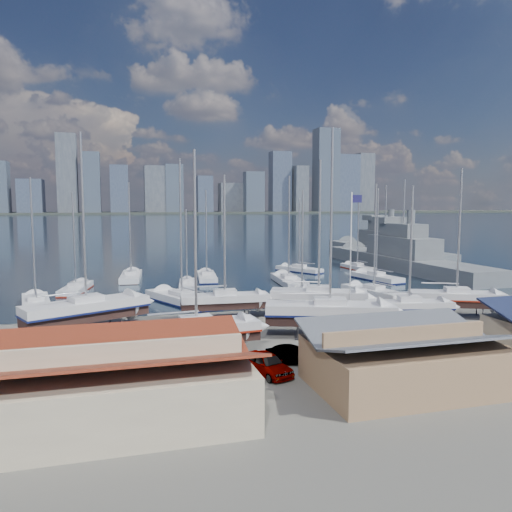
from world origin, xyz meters
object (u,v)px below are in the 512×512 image
object	(u,v)px
naval_ship_west	(385,249)
flagpole	(352,247)
naval_ship_east	(402,260)
sailboat_cradle_0	(87,309)
car_a	(267,364)

from	to	relation	value
naval_ship_west	flagpole	bearing A→B (deg)	143.13
naval_ship_east	flagpole	distance (m)	45.00
sailboat_cradle_0	naval_ship_east	xyz separation A→B (m)	(53.54, 32.31, -0.54)
sailboat_cradle_0	car_a	world-z (taller)	sailboat_cradle_0
naval_ship_west	naval_ship_east	bearing A→B (deg)	153.81
car_a	flagpole	xyz separation A→B (m)	(12.90, 13.02, 6.92)
flagpole	naval_ship_west	bearing A→B (deg)	57.19
naval_ship_east	naval_ship_west	bearing A→B (deg)	-24.09
sailboat_cradle_0	naval_ship_east	size ratio (longest dim) A/B	0.41
sailboat_cradle_0	naval_ship_east	bearing A→B (deg)	5.45
sailboat_cradle_0	naval_ship_west	size ratio (longest dim) A/B	0.44
naval_ship_east	flagpole	bearing A→B (deg)	139.71
naval_ship_east	naval_ship_west	size ratio (longest dim) A/B	1.08
sailboat_cradle_0	flagpole	distance (m)	26.60
naval_ship_west	flagpole	distance (m)	67.41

